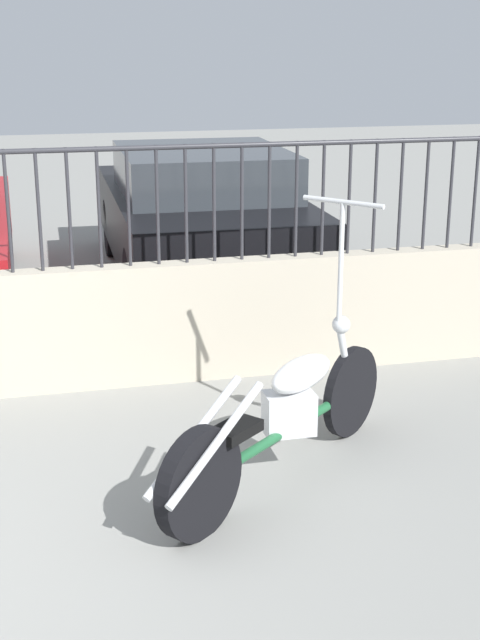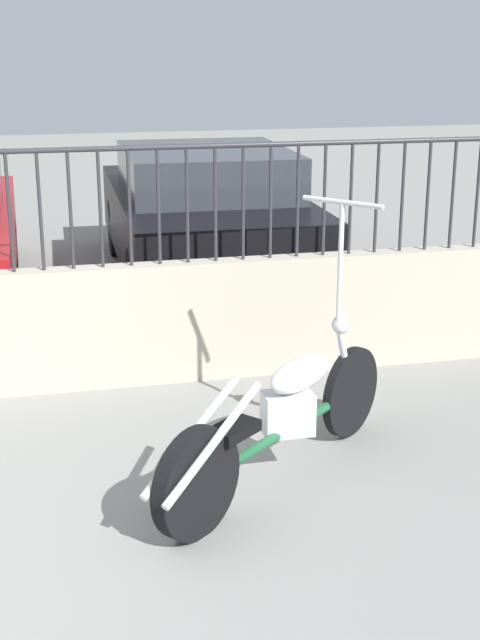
% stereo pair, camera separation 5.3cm
% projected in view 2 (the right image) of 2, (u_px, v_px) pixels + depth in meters
% --- Properties ---
extents(motorcycle_green, '(1.69, 1.44, 1.53)m').
position_uv_depth(motorcycle_green, '(275.00, 419.00, 4.89)').
color(motorcycle_green, black).
rests_on(motorcycle_green, ground_plane).
extents(car_black, '(1.84, 4.01, 1.36)m').
position_uv_depth(car_black, '(204.00, 213.00, 9.04)').
color(car_black, black).
rests_on(car_black, ground_plane).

